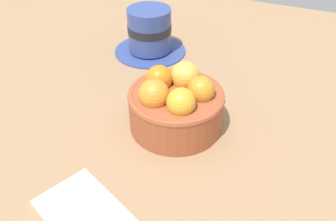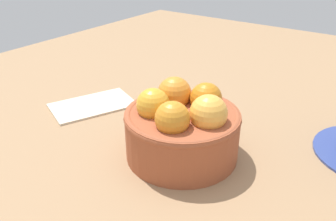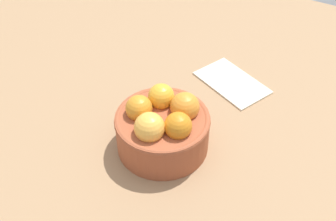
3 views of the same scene
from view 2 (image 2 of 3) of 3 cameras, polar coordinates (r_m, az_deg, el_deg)
name	(u,v)px [view 2 (image 2 of 3)]	position (r cm, az deg, el deg)	size (l,w,h in cm)	color
ground_plane	(181,165)	(44.85, 2.18, -8.86)	(139.82, 111.59, 3.32)	#997551
terracotta_bowl	(182,126)	(41.78, 2.34, -2.54)	(13.76, 13.76, 8.90)	#9E4C2D
folded_napkin	(93,104)	(56.71, -12.12, 1.02)	(12.54, 7.64, 0.60)	beige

